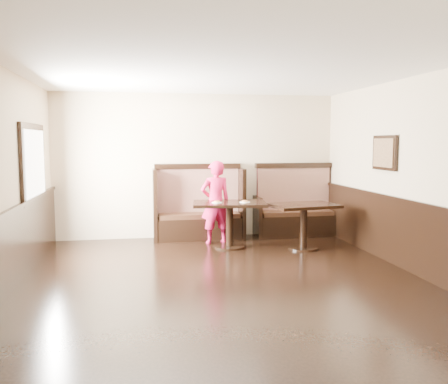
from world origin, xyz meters
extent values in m
plane|color=black|center=(0.00, 0.00, 0.00)|extent=(7.00, 7.00, 0.00)
plane|color=#C3B18D|center=(0.00, 3.50, 1.40)|extent=(5.50, 0.00, 5.50)
plane|color=#C3B18D|center=(0.00, -3.50, 1.40)|extent=(5.50, 0.00, 5.50)
plane|color=#C3B18D|center=(2.75, 0.00, 1.40)|extent=(0.00, 7.00, 7.00)
plane|color=white|center=(0.00, 0.00, 2.80)|extent=(7.00, 7.00, 0.00)
cube|color=black|center=(-2.72, 0.00, 0.50)|extent=(0.05, 6.90, 1.00)
cube|color=black|center=(2.72, 0.00, 0.50)|extent=(0.05, 6.90, 1.00)
cube|color=black|center=(-2.71, 1.90, 1.55)|extent=(0.05, 1.50, 1.20)
cube|color=white|center=(-2.69, 1.90, 1.55)|extent=(0.01, 1.30, 1.00)
cube|color=black|center=(2.71, 1.20, 1.70)|extent=(0.04, 0.70, 0.55)
cube|color=olive|center=(2.69, 1.20, 1.70)|extent=(0.01, 0.60, 0.45)
cube|color=black|center=(0.00, 3.22, 0.21)|extent=(1.60, 0.50, 0.42)
cube|color=#311B0F|center=(0.00, 3.22, 0.46)|extent=(1.54, 0.46, 0.09)
cube|color=#480E1D|center=(0.00, 3.43, 0.90)|extent=(1.60, 0.12, 0.92)
cube|color=black|center=(0.00, 3.43, 1.40)|extent=(1.68, 0.16, 0.10)
cube|color=black|center=(-0.84, 3.32, 0.68)|extent=(0.07, 0.72, 1.36)
cube|color=black|center=(0.84, 3.32, 0.68)|extent=(0.07, 0.72, 1.36)
cube|color=black|center=(1.95, 3.22, 0.21)|extent=(1.50, 0.50, 0.42)
cube|color=#311B0F|center=(1.95, 3.22, 0.46)|extent=(1.44, 0.46, 0.09)
cube|color=#480E1D|center=(1.95, 3.43, 0.90)|extent=(1.50, 0.12, 0.92)
cube|color=black|center=(1.95, 3.43, 1.40)|extent=(1.58, 0.16, 0.10)
cube|color=black|center=(1.16, 3.32, 0.40)|extent=(0.07, 0.72, 0.80)
cube|color=black|center=(2.74, 3.32, 0.40)|extent=(0.07, 0.72, 0.80)
cube|color=black|center=(0.44, 2.40, 0.79)|extent=(1.36, 0.95, 0.05)
cylinder|color=black|center=(0.44, 2.40, 0.38)|extent=(0.13, 0.13, 0.74)
cylinder|color=black|center=(0.44, 2.40, 0.02)|extent=(0.55, 0.55, 0.03)
cube|color=black|center=(1.70, 2.07, 0.77)|extent=(1.24, 0.92, 0.05)
cylinder|color=black|center=(1.70, 2.07, 0.37)|extent=(0.12, 0.12, 0.72)
cylinder|color=black|center=(1.70, 2.07, 0.02)|extent=(0.54, 0.54, 0.03)
imported|color=#D2164D|center=(0.25, 2.79, 0.77)|extent=(0.60, 0.44, 1.53)
cylinder|color=white|center=(0.21, 2.36, 0.82)|extent=(0.18, 0.18, 0.01)
cylinder|color=tan|center=(0.21, 2.36, 0.83)|extent=(0.11, 0.11, 0.01)
cylinder|color=#EABA54|center=(0.21, 2.36, 0.84)|extent=(0.10, 0.10, 0.01)
cylinder|color=white|center=(0.70, 2.32, 0.82)|extent=(0.18, 0.18, 0.01)
cylinder|color=tan|center=(0.70, 2.32, 0.83)|extent=(0.11, 0.11, 0.01)
cylinder|color=#EABA54|center=(0.70, 2.32, 0.84)|extent=(0.10, 0.10, 0.01)
camera|label=1|loc=(-1.10, -5.75, 1.87)|focal=38.00mm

